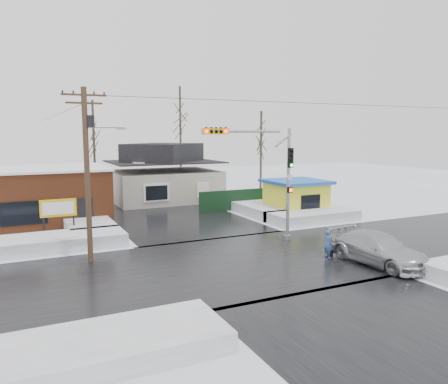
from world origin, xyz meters
name	(u,v)px	position (x,y,z in m)	size (l,w,h in m)	color
ground	(256,260)	(0.00, 0.00, 0.00)	(120.00, 120.00, 0.00)	white
road_ns	(256,259)	(0.00, 0.00, 0.01)	(10.00, 120.00, 0.02)	black
road_ew	(256,259)	(0.00, 0.00, 0.01)	(120.00, 10.00, 0.02)	black
snowbank_nw	(64,241)	(-9.00, 7.00, 0.40)	(7.00, 3.00, 0.80)	white
snowbank_ne	(313,216)	(9.00, 7.00, 0.40)	(7.00, 3.00, 0.80)	white
snowbank_sw	(112,346)	(-9.00, -7.00, 0.35)	(7.00, 3.00, 0.70)	white
snowbank_nside_w	(86,223)	(-7.00, 12.00, 0.40)	(3.00, 8.00, 0.80)	white
snowbank_nside_e	(257,208)	(7.00, 12.00, 0.40)	(3.00, 8.00, 0.80)	white
traffic_signal	(267,169)	(2.43, 2.97, 4.54)	(6.05, 0.68, 7.00)	gray
utility_pole	(88,164)	(-7.93, 3.50, 5.11)	(3.15, 0.44, 9.00)	#382619
brick_building	(22,196)	(-11.00, 15.99, 2.08)	(12.20, 8.20, 4.12)	brown
marquee_sign	(58,209)	(-9.00, 9.49, 1.92)	(2.20, 0.21, 2.55)	black
house	(164,175)	(2.00, 22.00, 2.62)	(10.40, 8.40, 5.76)	#BAB5A7
kiosk	(296,197)	(9.50, 9.99, 1.46)	(4.60, 4.60, 2.88)	yellow
fence	(241,200)	(6.50, 14.00, 0.90)	(8.00, 0.12, 1.80)	black
tree_far_left	(93,121)	(-4.00, 26.00, 7.95)	(3.00, 3.00, 10.00)	#332821
tree_far_mid	(180,108)	(6.00, 28.00, 9.54)	(3.00, 3.00, 12.00)	#332821
tree_far_right	(261,129)	(12.00, 20.00, 7.16)	(3.00, 3.00, 9.00)	#332821
pedestrian	(328,244)	(3.67, -1.38, 0.77)	(0.56, 0.37, 1.54)	#3B5FA6
car	(378,249)	(5.23, -3.40, 0.80)	(2.23, 5.49, 1.59)	#B9BDC1
shopping_bag	(330,254)	(3.95, -1.25, 0.17)	(0.28, 0.12, 0.35)	black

